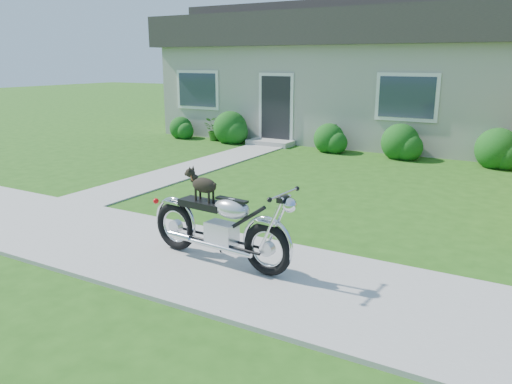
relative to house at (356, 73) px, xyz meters
The scene contains 8 objects.
ground 12.19m from the house, 89.99° to the right, with size 80.00×80.00×0.00m, color #235114.
sidewalk 12.18m from the house, 89.99° to the right, with size 24.00×2.20×0.04m, color #9E9B93.
walkway 7.47m from the house, 102.09° to the right, with size 1.20×8.00×0.03m, color #9E9B93.
house is the anchor object (origin of this frame).
shrub_row 3.94m from the house, 80.56° to the right, with size 10.72×1.09×1.09m.
potted_plant_left 5.29m from the house, 136.19° to the right, with size 0.65×0.56×0.72m, color #255917.
potted_plant_right 3.90m from the house, 81.43° to the right, with size 0.45×0.45×0.81m, color #235D19.
motorcycle_with_dog 12.31m from the house, 78.71° to the right, with size 2.22×0.60×1.18m.
Camera 1 is at (5.77, -4.97, 2.57)m, focal length 35.00 mm.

